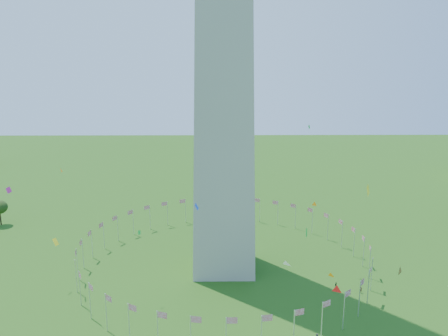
{
  "coord_description": "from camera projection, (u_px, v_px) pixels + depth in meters",
  "views": [
    {
      "loc": [
        -1.29,
        -65.45,
        56.1
      ],
      "look_at": [
        -0.12,
        35.0,
        32.82
      ],
      "focal_mm": 35.0,
      "sensor_mm": 36.0,
      "label": 1
    }
  ],
  "objects": [
    {
      "name": "flag_ring",
      "position": [
        224.0,
        253.0,
        124.13
      ],
      "size": [
        80.24,
        80.24,
        9.0
      ],
      "color": "silver",
      "rests_on": "ground"
    },
    {
      "name": "kites_aloft",
      "position": [
        283.0,
        243.0,
        92.19
      ],
      "size": [
        95.55,
        67.76,
        34.61
      ],
      "color": "red",
      "rests_on": "ground"
    }
  ]
}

